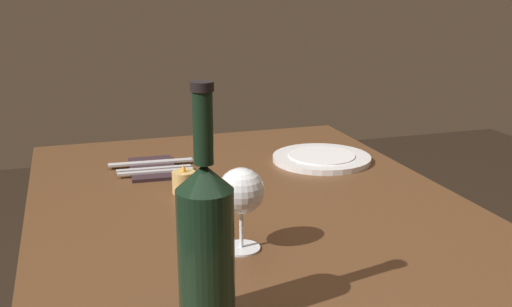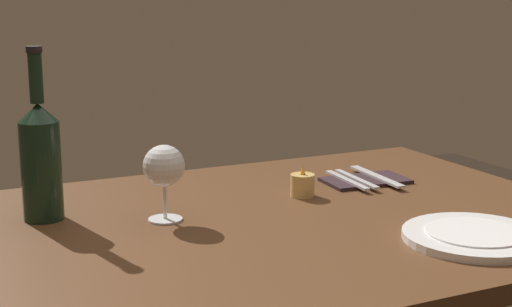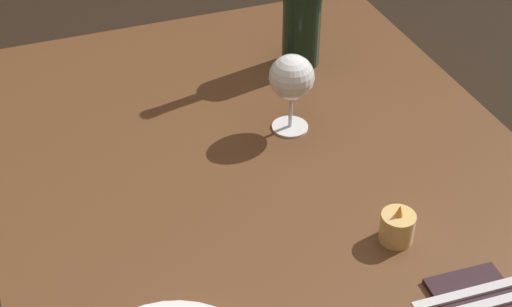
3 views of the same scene
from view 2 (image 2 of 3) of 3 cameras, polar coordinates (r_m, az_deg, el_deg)
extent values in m
cube|color=#56351E|center=(1.48, 0.59, -5.63)|extent=(1.30, 0.90, 0.04)
cylinder|color=#412816|center=(2.20, 9.94, -9.95)|extent=(0.06, 0.06, 0.70)
cylinder|color=white|center=(1.49, -6.74, -4.87)|extent=(0.07, 0.07, 0.00)
cylinder|color=white|center=(1.48, -6.78, -3.49)|extent=(0.01, 0.01, 0.07)
sphere|color=white|center=(1.46, -6.84, -0.91)|extent=(0.08, 0.08, 0.08)
cylinder|color=#510A14|center=(1.46, -6.84, -1.11)|extent=(0.06, 0.06, 0.02)
cylinder|color=black|center=(1.52, -15.63, -1.26)|extent=(0.08, 0.08, 0.19)
cone|color=black|center=(1.49, -15.88, 2.95)|extent=(0.08, 0.08, 0.03)
cylinder|color=black|center=(1.49, -16.02, 5.40)|extent=(0.03, 0.03, 0.09)
cylinder|color=black|center=(1.48, -16.15, 7.43)|extent=(0.03, 0.03, 0.01)
cylinder|color=#DBB266|center=(1.64, 3.47, -2.37)|extent=(0.05, 0.05, 0.05)
cylinder|color=white|center=(1.64, 3.46, -2.57)|extent=(0.04, 0.04, 0.03)
cone|color=#F99E2D|center=(1.63, 3.48, -1.21)|extent=(0.01, 0.01, 0.02)
cylinder|color=white|center=(1.42, 15.90, -5.94)|extent=(0.25, 0.25, 0.01)
cylinder|color=white|center=(1.41, 15.92, -5.61)|extent=(0.17, 0.17, 0.00)
cube|color=#2D1E23|center=(1.78, 8.12, -1.99)|extent=(0.20, 0.12, 0.01)
cube|color=silver|center=(1.76, 7.45, -1.88)|extent=(0.02, 0.18, 0.00)
cube|color=silver|center=(1.75, 6.76, -1.97)|extent=(0.02, 0.18, 0.00)
cube|color=silver|center=(1.79, 8.93, -1.68)|extent=(0.03, 0.21, 0.00)
camera|label=1|loc=(1.69, -42.93, 9.48)|focal=42.65mm
camera|label=3|loc=(1.75, 34.43, 21.65)|focal=51.99mm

